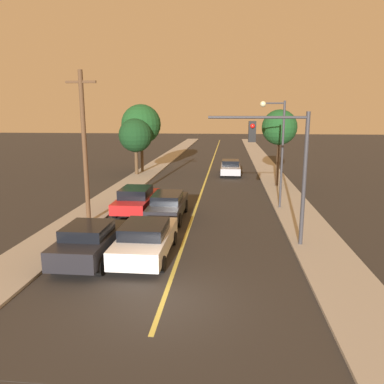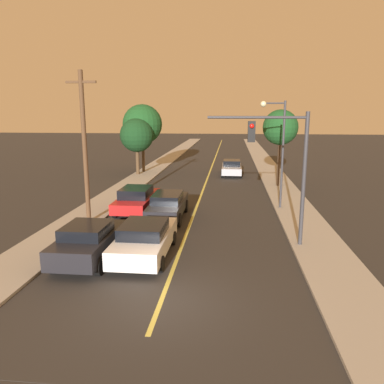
% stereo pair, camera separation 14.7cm
% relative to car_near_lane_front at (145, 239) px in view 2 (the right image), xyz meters
% --- Properties ---
extents(ground_plane, '(200.00, 200.00, 0.00)m').
position_rel_car_near_lane_front_xyz_m(ground_plane, '(1.38, -3.74, -0.78)').
color(ground_plane, '#2D2B28').
extents(road_surface, '(9.89, 80.00, 0.01)m').
position_rel_car_near_lane_front_xyz_m(road_surface, '(1.38, 32.26, -0.77)').
color(road_surface, '#2D2B28').
rests_on(road_surface, ground).
extents(sidewalk_left, '(2.50, 80.00, 0.12)m').
position_rel_car_near_lane_front_xyz_m(sidewalk_left, '(-4.81, 32.26, -0.72)').
color(sidewalk_left, '#9E998E').
rests_on(sidewalk_left, ground).
extents(sidewalk_right, '(2.50, 80.00, 0.12)m').
position_rel_car_near_lane_front_xyz_m(sidewalk_right, '(7.58, 32.26, -0.72)').
color(sidewalk_right, '#9E998E').
rests_on(sidewalk_right, ground).
extents(car_near_lane_front, '(2.11, 4.93, 1.51)m').
position_rel_car_near_lane_front_xyz_m(car_near_lane_front, '(0.00, 0.00, 0.00)').
color(car_near_lane_front, white).
rests_on(car_near_lane_front, ground).
extents(car_near_lane_second, '(1.88, 5.08, 1.53)m').
position_rel_car_near_lane_front_xyz_m(car_near_lane_second, '(-0.00, 5.80, 0.03)').
color(car_near_lane_second, black).
rests_on(car_near_lane_second, ground).
extents(car_outer_lane_front, '(2.02, 4.39, 1.59)m').
position_rel_car_near_lane_front_xyz_m(car_outer_lane_front, '(-2.18, -0.70, 0.06)').
color(car_outer_lane_front, black).
rests_on(car_outer_lane_front, ground).
extents(car_outer_lane_second, '(2.05, 5.05, 1.53)m').
position_rel_car_near_lane_front_xyz_m(car_outer_lane_second, '(-2.18, 7.21, 0.02)').
color(car_outer_lane_second, red).
rests_on(car_outer_lane_second, ground).
extents(car_far_oncoming, '(1.96, 4.74, 1.46)m').
position_rel_car_near_lane_front_xyz_m(car_far_oncoming, '(3.61, 21.72, -0.04)').
color(car_far_oncoming, '#A5A8B2').
rests_on(car_far_oncoming, ground).
extents(traffic_signal_mast, '(4.34, 0.42, 5.90)m').
position_rel_car_near_lane_front_xyz_m(traffic_signal_mast, '(5.74, 1.89, 3.33)').
color(traffic_signal_mast, '#333338').
rests_on(traffic_signal_mast, ground).
extents(streetlamp_right, '(1.53, 0.36, 6.56)m').
position_rel_car_near_lane_front_xyz_m(streetlamp_right, '(6.32, 8.69, 3.57)').
color(streetlamp_right, '#333338').
rests_on(streetlamp_right, ground).
extents(utility_pole_left, '(1.60, 0.24, 7.99)m').
position_rel_car_near_lane_front_xyz_m(utility_pole_left, '(-4.16, 4.39, 3.50)').
color(utility_pole_left, '#513823').
rests_on(utility_pole_left, ground).
extents(tree_left_near, '(3.22, 3.22, 5.37)m').
position_rel_car_near_lane_front_xyz_m(tree_left_near, '(-5.49, 20.67, 3.08)').
color(tree_left_near, '#4C3823').
rests_on(tree_left_near, ground).
extents(tree_left_far, '(3.91, 3.91, 6.70)m').
position_rel_car_near_lane_front_xyz_m(tree_left_far, '(-5.30, 22.29, 4.07)').
color(tree_left_far, '#4C3823').
rests_on(tree_left_far, ground).
extents(tree_right_near, '(2.80, 2.80, 6.13)m').
position_rel_car_near_lane_front_xyz_m(tree_right_near, '(7.39, 16.02, 4.04)').
color(tree_right_near, '#3D2B1C').
rests_on(tree_right_near, ground).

